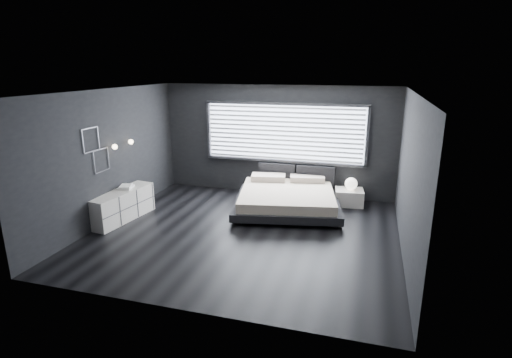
# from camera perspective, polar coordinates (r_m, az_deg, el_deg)

# --- Properties ---
(room) EXTENTS (6.04, 6.00, 2.80)m
(room) POSITION_cam_1_polar(r_m,az_deg,el_deg) (7.68, -1.76, 1.91)
(room) COLOR black
(room) RESTS_ON ground
(window) EXTENTS (4.14, 0.09, 1.52)m
(window) POSITION_cam_1_polar(r_m,az_deg,el_deg) (10.14, 4.00, 6.54)
(window) COLOR white
(window) RESTS_ON ground
(headboard) EXTENTS (1.96, 0.16, 0.52)m
(headboard) POSITION_cam_1_polar(r_m,az_deg,el_deg) (10.24, 5.72, 0.64)
(headboard) COLOR black
(headboard) RESTS_ON ground
(sconce_near) EXTENTS (0.18, 0.11, 0.11)m
(sconce_near) POSITION_cam_1_polar(r_m,az_deg,el_deg) (8.97, -19.54, 4.36)
(sconce_near) COLOR silver
(sconce_near) RESTS_ON ground
(sconce_far) EXTENTS (0.18, 0.11, 0.11)m
(sconce_far) POSITION_cam_1_polar(r_m,az_deg,el_deg) (9.45, -17.46, 5.10)
(sconce_far) COLOR silver
(sconce_far) RESTS_ON ground
(wall_art_upper) EXTENTS (0.01, 0.48, 0.48)m
(wall_art_upper) POSITION_cam_1_polar(r_m,az_deg,el_deg) (8.51, -22.52, 5.19)
(wall_art_upper) COLOR #47474C
(wall_art_upper) RESTS_ON ground
(wall_art_lower) EXTENTS (0.01, 0.48, 0.48)m
(wall_art_lower) POSITION_cam_1_polar(r_m,az_deg,el_deg) (8.79, -21.20, 2.50)
(wall_art_lower) COLOR #47474C
(wall_art_lower) RESTS_ON ground
(bed) EXTENTS (2.76, 2.67, 0.61)m
(bed) POSITION_cam_1_polar(r_m,az_deg,el_deg) (9.34, 4.44, -2.67)
(bed) COLOR black
(bed) RESTS_ON ground
(nightstand) EXTENTS (0.72, 0.62, 0.38)m
(nightstand) POSITION_cam_1_polar(r_m,az_deg,el_deg) (9.90, 13.13, -2.54)
(nightstand) COLOR white
(nightstand) RESTS_ON ground
(orb_lamp) EXTENTS (0.29, 0.29, 0.29)m
(orb_lamp) POSITION_cam_1_polar(r_m,az_deg,el_deg) (9.81, 13.43, -0.66)
(orb_lamp) COLOR white
(orb_lamp) RESTS_ON nightstand
(dresser) EXTENTS (0.67, 1.67, 0.65)m
(dresser) POSITION_cam_1_polar(r_m,az_deg,el_deg) (9.17, -18.55, -3.59)
(dresser) COLOR white
(dresser) RESTS_ON ground
(book_stack) EXTENTS (0.35, 0.41, 0.07)m
(book_stack) POSITION_cam_1_polar(r_m,az_deg,el_deg) (9.23, -18.11, -1.07)
(book_stack) COLOR white
(book_stack) RESTS_ON dresser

